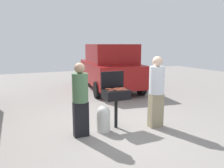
# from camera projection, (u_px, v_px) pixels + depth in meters

# --- Properties ---
(ground_plane) EXTENTS (24.00, 24.00, 0.00)m
(ground_plane) POSITION_uv_depth(u_px,v_px,m) (115.00, 130.00, 5.36)
(ground_plane) COLOR gray
(bbq_grill) EXTENTS (0.60, 0.44, 0.95)m
(bbq_grill) POSITION_uv_depth(u_px,v_px,m) (116.00, 96.00, 5.38)
(bbq_grill) COLOR black
(bbq_grill) RESTS_ON ground
(grill_lid_open) EXTENTS (0.60, 0.05, 0.42)m
(grill_lid_open) POSITION_uv_depth(u_px,v_px,m) (112.00, 80.00, 5.51)
(grill_lid_open) COLOR black
(grill_lid_open) RESTS_ON bbq_grill
(hot_dog_0) EXTENTS (0.13, 0.03, 0.03)m
(hot_dog_0) POSITION_uv_depth(u_px,v_px,m) (125.00, 90.00, 5.27)
(hot_dog_0) COLOR #C6593D
(hot_dog_0) RESTS_ON bbq_grill
(hot_dog_1) EXTENTS (0.13, 0.03, 0.03)m
(hot_dog_1) POSITION_uv_depth(u_px,v_px,m) (119.00, 90.00, 5.22)
(hot_dog_1) COLOR #B74C33
(hot_dog_1) RESTS_ON bbq_grill
(hot_dog_2) EXTENTS (0.13, 0.04, 0.03)m
(hot_dog_2) POSITION_uv_depth(u_px,v_px,m) (116.00, 88.00, 5.48)
(hot_dog_2) COLOR #B74C33
(hot_dog_2) RESTS_ON bbq_grill
(hot_dog_3) EXTENTS (0.13, 0.03, 0.03)m
(hot_dog_3) POSITION_uv_depth(u_px,v_px,m) (108.00, 89.00, 5.39)
(hot_dog_3) COLOR #C6593D
(hot_dog_3) RESTS_ON bbq_grill
(hot_dog_4) EXTENTS (0.13, 0.04, 0.03)m
(hot_dog_4) POSITION_uv_depth(u_px,v_px,m) (121.00, 89.00, 5.35)
(hot_dog_4) COLOR #C6593D
(hot_dog_4) RESTS_ON bbq_grill
(hot_dog_5) EXTENTS (0.13, 0.04, 0.03)m
(hot_dog_5) POSITION_uv_depth(u_px,v_px,m) (116.00, 90.00, 5.30)
(hot_dog_5) COLOR #B74C33
(hot_dog_5) RESTS_ON bbq_grill
(hot_dog_6) EXTENTS (0.13, 0.03, 0.03)m
(hot_dog_6) POSITION_uv_depth(u_px,v_px,m) (122.00, 88.00, 5.48)
(hot_dog_6) COLOR #C6593D
(hot_dog_6) RESTS_ON bbq_grill
(hot_dog_7) EXTENTS (0.13, 0.03, 0.03)m
(hot_dog_7) POSITION_uv_depth(u_px,v_px,m) (109.00, 89.00, 5.37)
(hot_dog_7) COLOR #C6593D
(hot_dog_7) RESTS_ON bbq_grill
(hot_dog_8) EXTENTS (0.13, 0.03, 0.03)m
(hot_dog_8) POSITION_uv_depth(u_px,v_px,m) (112.00, 89.00, 5.35)
(hot_dog_8) COLOR #B74C33
(hot_dog_8) RESTS_ON bbq_grill
(hot_dog_9) EXTENTS (0.13, 0.03, 0.03)m
(hot_dog_9) POSITION_uv_depth(u_px,v_px,m) (121.00, 88.00, 5.50)
(hot_dog_9) COLOR #AD4228
(hot_dog_9) RESTS_ON bbq_grill
(hot_dog_10) EXTENTS (0.13, 0.03, 0.03)m
(hot_dog_10) POSITION_uv_depth(u_px,v_px,m) (123.00, 89.00, 5.41)
(hot_dog_10) COLOR #C6593D
(hot_dog_10) RESTS_ON bbq_grill
(hot_dog_11) EXTENTS (0.13, 0.04, 0.03)m
(hot_dog_11) POSITION_uv_depth(u_px,v_px,m) (116.00, 89.00, 5.42)
(hot_dog_11) COLOR #C6593D
(hot_dog_11) RESTS_ON bbq_grill
(hot_dog_12) EXTENTS (0.13, 0.04, 0.03)m
(hot_dog_12) POSITION_uv_depth(u_px,v_px,m) (121.00, 89.00, 5.42)
(hot_dog_12) COLOR #AD4228
(hot_dog_12) RESTS_ON bbq_grill
(hot_dog_13) EXTENTS (0.13, 0.04, 0.03)m
(hot_dog_13) POSITION_uv_depth(u_px,v_px,m) (119.00, 90.00, 5.27)
(hot_dog_13) COLOR #C6593D
(hot_dog_13) RESTS_ON bbq_grill
(hot_dog_14) EXTENTS (0.13, 0.03, 0.03)m
(hot_dog_14) POSITION_uv_depth(u_px,v_px,m) (111.00, 91.00, 5.20)
(hot_dog_14) COLOR #C6593D
(hot_dog_14) RESTS_ON bbq_grill
(hot_dog_15) EXTENTS (0.13, 0.03, 0.03)m
(hot_dog_15) POSITION_uv_depth(u_px,v_px,m) (115.00, 89.00, 5.33)
(hot_dog_15) COLOR #B74C33
(hot_dog_15) RESTS_ON bbq_grill
(propane_tank) EXTENTS (0.32, 0.32, 0.62)m
(propane_tank) POSITION_uv_depth(u_px,v_px,m) (103.00, 118.00, 5.22)
(propane_tank) COLOR silver
(propane_tank) RESTS_ON ground
(person_left) EXTENTS (0.35, 0.35, 1.64)m
(person_left) POSITION_uv_depth(u_px,v_px,m) (80.00, 97.00, 4.85)
(person_left) COLOR black
(person_left) RESTS_ON ground
(person_right) EXTENTS (0.37, 0.37, 1.75)m
(person_right) POSITION_uv_depth(u_px,v_px,m) (156.00, 89.00, 5.42)
(person_right) COLOR gray
(person_right) RESTS_ON ground
(parked_minivan) EXTENTS (2.47, 4.60, 2.02)m
(parked_minivan) POSITION_uv_depth(u_px,v_px,m) (110.00, 67.00, 9.98)
(parked_minivan) COLOR maroon
(parked_minivan) RESTS_ON ground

